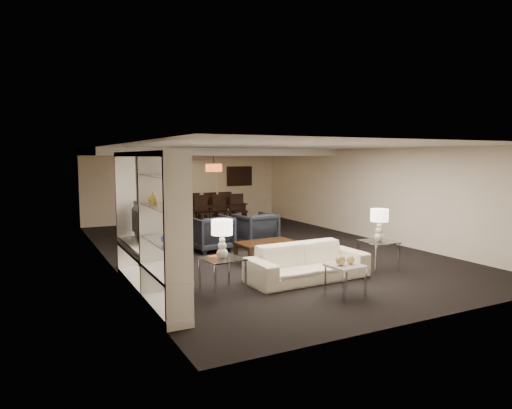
{
  "coord_description": "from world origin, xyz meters",
  "views": [
    {
      "loc": [
        -5.07,
        -9.89,
        2.27
      ],
      "look_at": [
        0.0,
        0.0,
        1.1
      ],
      "focal_mm": 32.0,
      "sensor_mm": 36.0,
      "label": 1
    }
  ],
  "objects": [
    {
      "name": "floor",
      "position": [
        0.0,
        0.0,
        0.0
      ],
      "size": [
        11.0,
        11.0,
        0.0
      ],
      "primitive_type": "plane",
      "color": "black",
      "rests_on": "ground"
    },
    {
      "name": "ceiling",
      "position": [
        0.0,
        0.0,
        2.5
      ],
      "size": [
        7.0,
        11.0,
        0.02
      ],
      "primitive_type": "cube",
      "color": "silver",
      "rests_on": "ground"
    },
    {
      "name": "wall_back",
      "position": [
        0.0,
        5.5,
        1.25
      ],
      "size": [
        7.0,
        0.02,
        2.5
      ],
      "primitive_type": "cube",
      "color": "beige",
      "rests_on": "ground"
    },
    {
      "name": "wall_front",
      "position": [
        0.0,
        -5.5,
        1.25
      ],
      "size": [
        7.0,
        0.02,
        2.5
      ],
      "primitive_type": "cube",
      "color": "beige",
      "rests_on": "ground"
    },
    {
      "name": "wall_left",
      "position": [
        -3.5,
        0.0,
        1.25
      ],
      "size": [
        0.02,
        11.0,
        2.5
      ],
      "primitive_type": "cube",
      "color": "beige",
      "rests_on": "ground"
    },
    {
      "name": "wall_right",
      "position": [
        3.5,
        0.0,
        1.25
      ],
      "size": [
        0.02,
        11.0,
        2.5
      ],
      "primitive_type": "cube",
      "color": "beige",
      "rests_on": "ground"
    },
    {
      "name": "ceiling_soffit",
      "position": [
        0.0,
        3.5,
        2.4
      ],
      "size": [
        7.0,
        4.0,
        0.2
      ],
      "primitive_type": "cube",
      "color": "silver",
      "rests_on": "ceiling"
    },
    {
      "name": "curtains",
      "position": [
        -0.9,
        5.42,
        1.2
      ],
      "size": [
        1.5,
        0.12,
        2.4
      ],
      "primitive_type": "cube",
      "color": "beige",
      "rests_on": "wall_back"
    },
    {
      "name": "door",
      "position": [
        0.7,
        5.47,
        1.05
      ],
      "size": [
        0.9,
        0.05,
        2.1
      ],
      "primitive_type": "cube",
      "color": "silver",
      "rests_on": "wall_back"
    },
    {
      "name": "painting",
      "position": [
        2.1,
        5.46,
        1.55
      ],
      "size": [
        0.95,
        0.04,
        0.65
      ],
      "primitive_type": "cube",
      "color": "#142D38",
      "rests_on": "wall_back"
    },
    {
      "name": "media_unit",
      "position": [
        -3.31,
        -2.6,
        1.18
      ],
      "size": [
        0.38,
        3.4,
        2.35
      ],
      "primitive_type": null,
      "color": "white",
      "rests_on": "wall_left"
    },
    {
      "name": "pendant_light",
      "position": [
        0.3,
        3.5,
        1.92
      ],
      "size": [
        0.52,
        0.52,
        0.24
      ],
      "primitive_type": "cylinder",
      "color": "#D8591E",
      "rests_on": "ceiling_soffit"
    },
    {
      "name": "sofa",
      "position": [
        -0.47,
        -3.0,
        0.33
      ],
      "size": [
        2.31,
        0.97,
        0.67
      ],
      "primitive_type": "imported",
      "rotation": [
        0.0,
        0.0,
        0.03
      ],
      "color": "#EEE4C4",
      "rests_on": "floor"
    },
    {
      "name": "coffee_table",
      "position": [
        -0.47,
        -1.4,
        0.22
      ],
      "size": [
        1.29,
        0.8,
        0.45
      ],
      "primitive_type": null,
      "rotation": [
        0.0,
        0.0,
        0.05
      ],
      "color": "black",
      "rests_on": "floor"
    },
    {
      "name": "armchair_left",
      "position": [
        -1.07,
        0.3,
        0.42
      ],
      "size": [
        0.97,
        0.99,
        0.85
      ],
      "primitive_type": "imported",
      "rotation": [
        0.0,
        0.0,
        3.21
      ],
      "color": "black",
      "rests_on": "floor"
    },
    {
      "name": "armchair_right",
      "position": [
        0.13,
        0.3,
        0.42
      ],
      "size": [
        1.01,
        1.04,
        0.85
      ],
      "primitive_type": "imported",
      "rotation": [
        0.0,
        0.0,
        3.26
      ],
      "color": "black",
      "rests_on": "floor"
    },
    {
      "name": "side_table_left",
      "position": [
        -2.17,
        -3.0,
        0.29
      ],
      "size": [
        0.69,
        0.69,
        0.58
      ],
      "primitive_type": null,
      "rotation": [
        0.0,
        0.0,
        0.1
      ],
      "color": "white",
      "rests_on": "floor"
    },
    {
      "name": "side_table_right",
      "position": [
        1.23,
        -3.0,
        0.29
      ],
      "size": [
        0.66,
        0.66,
        0.58
      ],
      "primitive_type": null,
      "rotation": [
        0.0,
        0.0,
        -0.06
      ],
      "color": "white",
      "rests_on": "floor"
    },
    {
      "name": "table_lamp_left",
      "position": [
        -2.17,
        -3.0,
        0.91
      ],
      "size": [
        0.38,
        0.38,
        0.65
      ],
      "primitive_type": null,
      "rotation": [
        0.0,
        0.0,
        -0.07
      ],
      "color": "#F0E5CA",
      "rests_on": "side_table_left"
    },
    {
      "name": "table_lamp_right",
      "position": [
        1.23,
        -3.0,
        0.91
      ],
      "size": [
        0.38,
        0.38,
        0.65
      ],
      "primitive_type": null,
      "rotation": [
        0.0,
        0.0,
        0.08
      ],
      "color": "silver",
      "rests_on": "side_table_right"
    },
    {
      "name": "marble_table",
      "position": [
        -0.47,
        -4.1,
        0.26
      ],
      "size": [
        0.55,
        0.55,
        0.52
      ],
      "primitive_type": null,
      "rotation": [
        0.0,
        0.0,
        0.05
      ],
      "color": "silver",
      "rests_on": "floor"
    },
    {
      "name": "gold_gourd_a",
      "position": [
        -0.57,
        -4.1,
        0.61
      ],
      "size": [
        0.17,
        0.17,
        0.17
      ],
      "primitive_type": "sphere",
      "color": "#D1BB6E",
      "rests_on": "marble_table"
    },
    {
      "name": "gold_gourd_b",
      "position": [
        -0.37,
        -4.1,
        0.6
      ],
      "size": [
        0.15,
        0.15,
        0.15
      ],
      "primitive_type": "sphere",
      "color": "#DCBA74",
      "rests_on": "marble_table"
    },
    {
      "name": "television",
      "position": [
        -3.28,
        -1.63,
        1.09
      ],
      "size": [
        1.17,
        0.15,
        0.67
      ],
      "primitive_type": "imported",
      "rotation": [
        0.0,
        0.0,
        1.57
      ],
      "color": "black",
      "rests_on": "media_unit"
    },
    {
      "name": "vase_blue",
      "position": [
        -3.31,
        -3.72,
        1.15
      ],
      "size": [
        0.17,
        0.17,
        0.17
      ],
      "primitive_type": "imported",
      "color": "#2A3FB8",
      "rests_on": "media_unit"
    },
    {
      "name": "vase_amber",
      "position": [
        -3.31,
        -3.03,
        1.64
      ],
      "size": [
        0.16,
        0.16,
        0.17
      ],
      "primitive_type": "imported",
      "color": "gold",
      "rests_on": "media_unit"
    },
    {
      "name": "floor_speaker",
      "position": [
        -3.2,
        -0.62,
        0.5
      ],
      "size": [
        0.13,
        0.13,
        1.0
      ],
      "primitive_type": "cube",
      "rotation": [
        0.0,
        0.0,
        0.24
      ],
      "color": "black",
      "rests_on": "floor"
    },
    {
      "name": "dining_table",
      "position": [
        0.57,
        4.18,
        0.35
      ],
      "size": [
        2.02,
        1.14,
        0.71
      ],
      "primitive_type": "imported",
      "rotation": [
        0.0,
        0.0,
        -0.01
      ],
      "color": "black",
      "rests_on": "floor"
    },
    {
      "name": "chair_nl",
      "position": [
        -0.03,
        3.53,
        0.53
      ],
      "size": [
        0.55,
        0.55,
        1.05
      ],
      "primitive_type": null,
      "rotation": [
        0.0,
        0.0,
        0.13
      ],
      "color": "black",
      "rests_on": "floor"
    },
    {
      "name": "chair_nm",
      "position": [
        0.57,
        3.53,
        0.53
      ],
      "size": [
        0.51,
        0.51,
        1.05
      ],
      "primitive_type": null,
      "rotation": [
        0.0,
        0.0,
        0.06
      ],
      "color": "black",
      "rests_on": "floor"
    },
    {
      "name": "chair_nr",
      "position": [
        1.17,
        3.53,
        0.53
      ],
      "size": [
        0.53,
        0.53,
        1.05
      ],
      "primitive_type": null,
      "rotation": [
        0.0,
        0.0,
        -0.08
      ],
      "color": "black",
      "rests_on": "floor"
    },
    {
      "name": "chair_fl",
      "position": [
        -0.03,
        4.83,
        0.53
      ],
      "size": [
        0.54,
        0.54,
        1.05
      ],
      "primitive_type": null,
      "rotation": [
        0.0,
        0.0,
        3.25
      ],
      "color": "black",
      "rests_on": "floor"
    },
    {
      "name": "chair_fm",
      "position": [
        0.57,
        4.83,
        0.53
      ],
      "size": [
        0.54,
        0.54,
        1.05
      ],
      "primitive_type": null,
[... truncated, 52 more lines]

